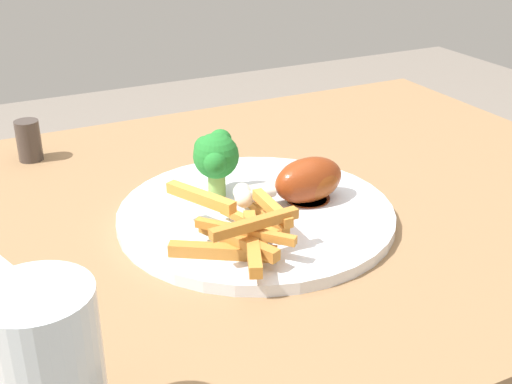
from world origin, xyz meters
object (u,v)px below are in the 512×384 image
(carrot_fries_pile, at_px, (244,229))
(chicken_drumstick_near, at_px, (304,181))
(dinner_plate, at_px, (256,215))
(broccoli_floret_front, at_px, (215,156))
(water_glass, at_px, (47,374))
(pepper_shaker, at_px, (29,141))
(chicken_drumstick_far, at_px, (305,181))
(dining_table, at_px, (188,322))

(carrot_fries_pile, bearing_deg, chicken_drumstick_near, -149.19)
(dinner_plate, xyz_separation_m, broccoli_floret_front, (0.02, -0.05, 0.05))
(broccoli_floret_front, distance_m, carrot_fries_pile, 0.12)
(water_glass, xyz_separation_m, pepper_shaker, (-0.07, -0.49, -0.03))
(chicken_drumstick_near, xyz_separation_m, pepper_shaker, (0.24, -0.27, -0.01))
(water_glass, bearing_deg, chicken_drumstick_far, -144.71)
(carrot_fries_pile, bearing_deg, dinner_plate, -125.26)
(dinner_plate, distance_m, carrot_fries_pile, 0.08)
(dining_table, xyz_separation_m, chicken_drumstick_far, (-0.12, 0.04, 0.16))
(dinner_plate, height_order, broccoli_floret_front, broccoli_floret_front)
(chicken_drumstick_far, bearing_deg, water_glass, 35.29)
(carrot_fries_pile, relative_size, water_glass, 1.34)
(water_glass, height_order, pepper_shaker, water_glass)
(broccoli_floret_front, height_order, carrot_fries_pile, broccoli_floret_front)
(dining_table, height_order, carrot_fries_pile, carrot_fries_pile)
(dining_table, bearing_deg, dinner_plate, 155.26)
(broccoli_floret_front, bearing_deg, carrot_fries_pile, 79.78)
(dining_table, distance_m, pepper_shaker, 0.31)
(dinner_plate, relative_size, chicken_drumstick_near, 2.39)
(broccoli_floret_front, height_order, chicken_drumstick_far, broccoli_floret_front)
(chicken_drumstick_near, relative_size, water_glass, 1.03)
(carrot_fries_pile, bearing_deg, water_glass, 37.80)
(chicken_drumstick_near, xyz_separation_m, water_glass, (0.30, 0.22, 0.02))
(dinner_plate, distance_m, water_glass, 0.34)
(carrot_fries_pile, bearing_deg, pepper_shaker, -67.61)
(broccoli_floret_front, relative_size, water_glass, 0.61)
(dinner_plate, bearing_deg, broccoli_floret_front, -64.93)
(pepper_shaker, bearing_deg, water_glass, 82.16)
(dining_table, bearing_deg, carrot_fries_pile, 106.09)
(carrot_fries_pile, bearing_deg, dining_table, -73.91)
(dining_table, relative_size, carrot_fries_pile, 6.93)
(chicken_drumstick_near, distance_m, chicken_drumstick_far, 0.00)
(chicken_drumstick_near, relative_size, chicken_drumstick_far, 0.93)
(water_glass, bearing_deg, pepper_shaker, -97.84)
(dinner_plate, bearing_deg, pepper_shaker, -56.53)
(broccoli_floret_front, distance_m, water_glass, 0.35)
(chicken_drumstick_far, bearing_deg, dinner_plate, -6.12)
(dinner_plate, xyz_separation_m, water_glass, (0.25, 0.22, 0.05))
(dinner_plate, bearing_deg, chicken_drumstick_near, 178.38)
(chicken_drumstick_near, bearing_deg, pepper_shaker, -49.23)
(dining_table, height_order, chicken_drumstick_near, chicken_drumstick_near)
(chicken_drumstick_far, xyz_separation_m, water_glass, (0.30, 0.21, 0.02))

